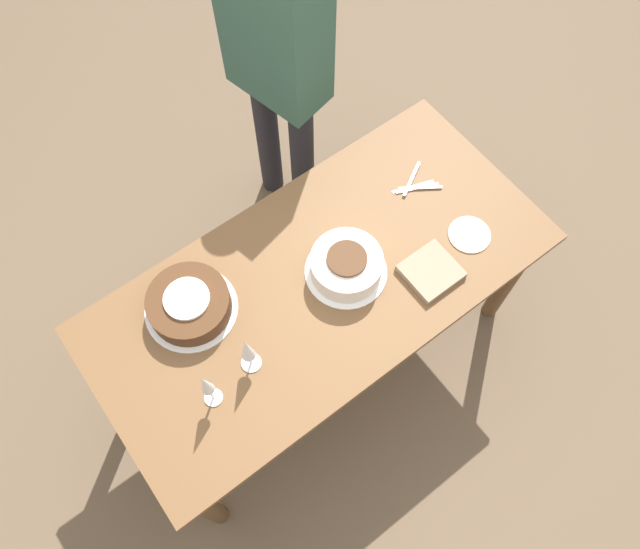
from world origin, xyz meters
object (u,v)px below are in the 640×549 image
Objects in this scene: wine_glass_near at (206,385)px; person_cutting at (277,51)px; wine_glass_far at (247,350)px; cake_center_white at (346,266)px; cake_front_chocolate at (189,304)px.

person_cutting reaches higher than wine_glass_near.
cake_center_white is at bearing -170.45° from wine_glass_far.
cake_front_chocolate is at bearing -109.21° from wine_glass_near.
cake_front_chocolate is 0.35m from wine_glass_near.
cake_center_white is 0.48m from wine_glass_far.
cake_front_chocolate is 1.03m from person_cutting.
wine_glass_near is 1.30m from person_cutting.
wine_glass_far is (-0.17, -0.02, -0.02)m from wine_glass_near.
person_cutting reaches higher than wine_glass_far.
person_cutting is (-0.29, -0.82, 0.18)m from cake_center_white.
cake_center_white reaches higher than cake_front_chocolate.
wine_glass_far reaches higher than cake_front_chocolate.
cake_front_chocolate is at bearing -65.80° from person_cutting.
person_cutting is at bearing -109.48° from cake_center_white.
wine_glass_far is at bearing 101.27° from cake_front_chocolate.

